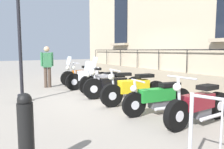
% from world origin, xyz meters
% --- Properties ---
extents(ground_plane, '(60.00, 60.00, 0.00)m').
position_xyz_m(ground_plane, '(0.00, 0.00, 0.00)').
color(ground_plane, gray).
extents(motorcycle_orange, '(1.94, 0.54, 1.32)m').
position_xyz_m(motorcycle_orange, '(-0.16, -3.09, 0.43)').
color(motorcycle_orange, black).
rests_on(motorcycle_orange, ground_plane).
extents(motorcycle_white, '(1.95, 0.70, 1.11)m').
position_xyz_m(motorcycle_white, '(-0.02, -2.01, 0.46)').
color(motorcycle_white, black).
rests_on(motorcycle_white, ground_plane).
extents(motorcycle_silver, '(2.01, 0.74, 1.20)m').
position_xyz_m(motorcycle_silver, '(-0.16, -0.98, 0.45)').
color(motorcycle_silver, black).
rests_on(motorcycle_silver, ground_plane).
extents(motorcycle_black, '(2.13, 0.77, 1.38)m').
position_xyz_m(motorcycle_black, '(-0.06, -0.05, 0.43)').
color(motorcycle_black, black).
rests_on(motorcycle_black, ground_plane).
extents(motorcycle_yellow, '(2.18, 0.71, 1.05)m').
position_xyz_m(motorcycle_yellow, '(-0.10, 1.03, 0.43)').
color(motorcycle_yellow, black).
rests_on(motorcycle_yellow, ground_plane).
extents(motorcycle_green, '(2.01, 0.63, 0.89)m').
position_xyz_m(motorcycle_green, '(-0.02, 2.11, 0.40)').
color(motorcycle_green, black).
rests_on(motorcycle_green, ground_plane).
extents(motorcycle_maroon, '(2.05, 0.69, 1.08)m').
position_xyz_m(motorcycle_maroon, '(-0.20, 3.15, 0.41)').
color(motorcycle_maroon, black).
rests_on(motorcycle_maroon, ground_plane).
extents(lamppost, '(0.37, 0.37, 3.76)m').
position_xyz_m(lamppost, '(2.69, -1.01, 2.33)').
color(lamppost, black).
rests_on(lamppost, ground_plane).
extents(bollard, '(0.20, 0.20, 1.07)m').
position_xyz_m(bollard, '(3.30, 3.27, 0.54)').
color(bollard, black).
rests_on(bollard, ground_plane).
extents(pedestrian_standing, '(0.53, 0.27, 1.76)m').
position_xyz_m(pedestrian_standing, '(1.31, -3.28, 1.00)').
color(pedestrian_standing, '#47382D').
rests_on(pedestrian_standing, ground_plane).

